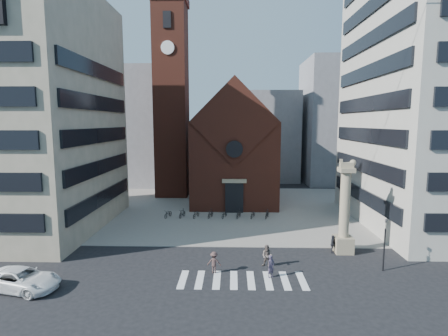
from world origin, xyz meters
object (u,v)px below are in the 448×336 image
(traffic_light, at_px, (384,243))
(pedestrian_1, at_px, (267,256))
(pedestrian_2, at_px, (333,244))
(pedestrian_0, at_px, (271,266))
(white_car, at_px, (21,279))
(lion_column, at_px, (344,216))
(scooter_0, at_px, (168,214))

(traffic_light, distance_m, pedestrian_1, 9.44)
(traffic_light, height_order, pedestrian_2, traffic_light)
(pedestrian_0, bearing_deg, white_car, 148.81)
(lion_column, distance_m, scooter_0, 21.70)
(lion_column, relative_size, pedestrian_1, 4.64)
(pedestrian_0, xyz_separation_m, pedestrian_1, (-0.10, 1.98, 0.05))
(traffic_light, distance_m, white_car, 27.65)
(lion_column, bearing_deg, pedestrian_2, -170.49)
(lion_column, distance_m, traffic_light, 4.62)
(lion_column, height_order, scooter_0, lion_column)
(white_car, bearing_deg, lion_column, -60.94)
(pedestrian_2, bearing_deg, pedestrian_0, 152.01)
(pedestrian_1, distance_m, scooter_0, 18.38)
(lion_column, distance_m, white_car, 26.69)
(pedestrian_1, height_order, scooter_0, pedestrian_1)
(pedestrian_0, distance_m, pedestrian_2, 8.17)
(lion_column, height_order, pedestrian_0, lion_column)
(pedestrian_0, height_order, pedestrian_2, pedestrian_0)
(lion_column, relative_size, white_car, 1.56)
(white_car, distance_m, pedestrian_0, 18.27)
(pedestrian_1, bearing_deg, pedestrian_2, 52.98)
(traffic_light, distance_m, scooter_0, 25.47)
(lion_column, xyz_separation_m, pedestrian_0, (-7.23, -5.45, -2.57))
(pedestrian_0, distance_m, pedestrian_1, 1.99)
(white_car, distance_m, scooter_0, 20.44)
(traffic_light, xyz_separation_m, pedestrian_1, (-9.33, 0.53, -1.35))
(white_car, height_order, pedestrian_2, pedestrian_2)
(traffic_light, height_order, scooter_0, traffic_light)
(traffic_light, bearing_deg, pedestrian_2, 128.06)
(lion_column, distance_m, pedestrian_0, 9.42)
(white_car, xyz_separation_m, pedestrian_0, (18.10, 2.49, 0.12))
(pedestrian_1, relative_size, scooter_0, 1.01)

